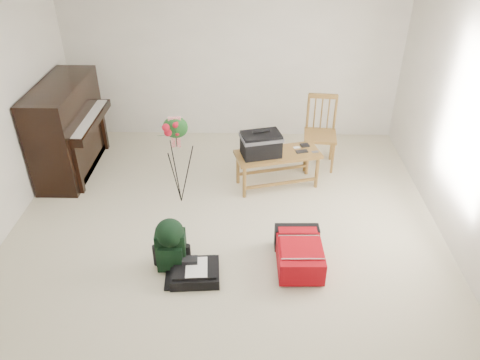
{
  "coord_description": "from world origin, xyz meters",
  "views": [
    {
      "loc": [
        0.28,
        -4.04,
        3.42
      ],
      "look_at": [
        0.17,
        0.35,
        0.63
      ],
      "focal_mm": 35.0,
      "sensor_mm": 36.0,
      "label": 1
    }
  ],
  "objects_px": {
    "red_suitcase": "(299,250)",
    "black_duffel": "(195,272)",
    "piano": "(68,130)",
    "green_backpack": "(171,243)",
    "flower_stand": "(178,161)",
    "bench": "(266,146)",
    "dining_chair": "(320,133)"
  },
  "relations": [
    {
      "from": "bench",
      "to": "green_backpack",
      "type": "distance_m",
      "value": 1.92
    },
    {
      "from": "bench",
      "to": "piano",
      "type": "bearing_deg",
      "value": 156.98
    },
    {
      "from": "black_duffel",
      "to": "green_backpack",
      "type": "bearing_deg",
      "value": 144.88
    },
    {
      "from": "bench",
      "to": "dining_chair",
      "type": "bearing_deg",
      "value": 21.58
    },
    {
      "from": "bench",
      "to": "black_duffel",
      "type": "relative_size",
      "value": 2.23
    },
    {
      "from": "black_duffel",
      "to": "green_backpack",
      "type": "distance_m",
      "value": 0.39
    },
    {
      "from": "dining_chair",
      "to": "black_duffel",
      "type": "distance_m",
      "value": 2.82
    },
    {
      "from": "piano",
      "to": "dining_chair",
      "type": "distance_m",
      "value": 3.44
    },
    {
      "from": "dining_chair",
      "to": "bench",
      "type": "bearing_deg",
      "value": -137.7
    },
    {
      "from": "black_duffel",
      "to": "piano",
      "type": "bearing_deg",
      "value": 127.43
    },
    {
      "from": "red_suitcase",
      "to": "dining_chair",
      "type": "bearing_deg",
      "value": 76.49
    },
    {
      "from": "bench",
      "to": "red_suitcase",
      "type": "height_order",
      "value": "bench"
    },
    {
      "from": "piano",
      "to": "green_backpack",
      "type": "height_order",
      "value": "piano"
    },
    {
      "from": "bench",
      "to": "flower_stand",
      "type": "bearing_deg",
      "value": -174.44
    },
    {
      "from": "dining_chair",
      "to": "green_backpack",
      "type": "height_order",
      "value": "dining_chair"
    },
    {
      "from": "dining_chair",
      "to": "red_suitcase",
      "type": "height_order",
      "value": "dining_chair"
    },
    {
      "from": "red_suitcase",
      "to": "green_backpack",
      "type": "height_order",
      "value": "green_backpack"
    },
    {
      "from": "bench",
      "to": "black_duffel",
      "type": "height_order",
      "value": "bench"
    },
    {
      "from": "red_suitcase",
      "to": "black_duffel",
      "type": "distance_m",
      "value": 1.11
    },
    {
      "from": "black_duffel",
      "to": "green_backpack",
      "type": "xyz_separation_m",
      "value": [
        -0.25,
        0.15,
        0.26
      ]
    },
    {
      "from": "piano",
      "to": "bench",
      "type": "xyz_separation_m",
      "value": [
        2.67,
        -0.36,
        -0.01
      ]
    },
    {
      "from": "black_duffel",
      "to": "flower_stand",
      "type": "relative_size",
      "value": 0.43
    },
    {
      "from": "bench",
      "to": "dining_chair",
      "type": "distance_m",
      "value": 0.96
    },
    {
      "from": "piano",
      "to": "flower_stand",
      "type": "bearing_deg",
      "value": -25.76
    },
    {
      "from": "piano",
      "to": "bench",
      "type": "bearing_deg",
      "value": -7.79
    },
    {
      "from": "black_duffel",
      "to": "green_backpack",
      "type": "relative_size",
      "value": 0.87
    },
    {
      "from": "piano",
      "to": "dining_chair",
      "type": "height_order",
      "value": "piano"
    },
    {
      "from": "dining_chair",
      "to": "flower_stand",
      "type": "bearing_deg",
      "value": -146.43
    },
    {
      "from": "red_suitcase",
      "to": "green_backpack",
      "type": "distance_m",
      "value": 1.34
    },
    {
      "from": "piano",
      "to": "dining_chair",
      "type": "relative_size",
      "value": 1.49
    },
    {
      "from": "green_backpack",
      "to": "flower_stand",
      "type": "distance_m",
      "value": 1.24
    },
    {
      "from": "piano",
      "to": "red_suitcase",
      "type": "height_order",
      "value": "piano"
    }
  ]
}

